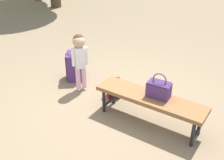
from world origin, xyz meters
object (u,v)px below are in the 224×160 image
at_px(handbag, 159,89).
at_px(park_bench, 150,100).
at_px(child_standing, 80,54).
at_px(backpack_small, 114,87).
at_px(backpack_large, 74,64).

bearing_deg(handbag, park_bench, 23.74).
relative_size(handbag, child_standing, 0.36).
xyz_separation_m(child_standing, backpack_small, (-0.62, -0.06, -0.50)).
bearing_deg(backpack_large, backpack_small, 167.46).
distance_m(handbag, backpack_large, 1.92).
bearing_deg(handbag, child_standing, -10.49).
bearing_deg(handbag, backpack_large, -16.81).
height_order(backpack_large, backpack_small, backpack_large).
relative_size(handbag, backpack_large, 0.61).
bearing_deg(child_standing, backpack_small, -174.15).
xyz_separation_m(park_bench, child_standing, (1.39, -0.32, 0.29)).
xyz_separation_m(backpack_large, backpack_small, (-0.94, 0.21, -0.11)).
xyz_separation_m(park_bench, backpack_small, (0.77, -0.38, -0.21)).
bearing_deg(park_bench, child_standing, -12.94).
bearing_deg(child_standing, backpack_large, -39.97).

